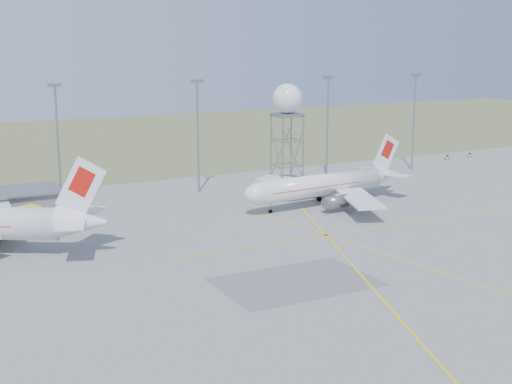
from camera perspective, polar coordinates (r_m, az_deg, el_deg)
grass_strip at (r=203.09m, az=-10.36°, el=4.13°), size 400.00×120.00×0.03m
building_grey at (r=119.63m, az=-19.78°, el=-0.90°), size 19.00×10.00×3.90m
mast_a at (r=121.59m, az=-15.59°, el=4.41°), size 2.20×0.50×20.50m
mast_b at (r=129.23m, az=-4.69°, el=5.24°), size 2.20×0.50×20.50m
mast_c at (r=142.57m, az=5.75°, el=5.85°), size 2.20×0.50×20.50m
mast_d at (r=155.81m, az=12.54°, el=6.15°), size 2.20×0.50×20.50m
taxi_sign_near at (r=171.99m, az=15.04°, el=2.80°), size 1.60×0.17×1.20m
taxi_sign_far at (r=176.81m, az=16.71°, el=2.95°), size 1.60×0.17×1.20m
airliner_main at (r=120.34m, az=5.38°, el=0.54°), size 32.72×31.69×11.13m
radar_tower at (r=130.75m, az=2.50°, el=4.89°), size 5.43×5.43×19.67m
fire_truck at (r=107.87m, az=-18.93°, el=-2.33°), size 9.52×6.00×3.61m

